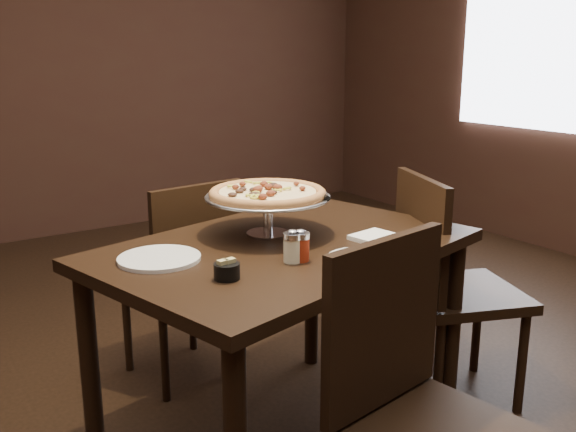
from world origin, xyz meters
TOP-DOWN VIEW (x-y plane):
  - room at (0.06, 0.03)m, footprint 6.04×7.04m
  - dining_table at (-0.09, 0.04)m, footprint 1.46×1.14m
  - pizza_stand at (-0.08, 0.16)m, footprint 0.46×0.46m
  - parmesan_shaker at (-0.18, -0.15)m, footprint 0.06×0.06m
  - pepper_flake_shaker at (-0.15, -0.16)m, footprint 0.06×0.06m
  - packet_caddy at (-0.43, -0.17)m, footprint 0.08×0.08m
  - napkin_stack at (0.21, -0.12)m, footprint 0.18×0.18m
  - plate_left at (-0.53, 0.10)m, footprint 0.27×0.27m
  - plate_near at (0.02, -0.27)m, footprint 0.24×0.24m
  - serving_spatula at (0.08, 0.03)m, footprint 0.15×0.15m
  - chair_far at (-0.16, 0.71)m, footprint 0.48×0.48m
  - chair_near at (-0.14, -0.70)m, footprint 0.53×0.53m
  - chair_side at (0.68, -0.05)m, footprint 0.60×0.60m

SIDE VIEW (x-z plane):
  - chair_far at x=-0.16m, z-range 0.04..0.98m
  - chair_side at x=0.68m, z-range 0.05..1.03m
  - chair_near at x=-0.14m, z-range 0.05..1.04m
  - dining_table at x=-0.09m, z-range 0.30..1.11m
  - plate_near at x=0.02m, z-range 0.81..0.83m
  - plate_left at x=-0.53m, z-range 0.81..0.83m
  - napkin_stack at x=0.21m, z-range 0.81..0.83m
  - packet_caddy at x=-0.43m, z-range 0.81..0.87m
  - pepper_flake_shaker at x=-0.15m, z-range 0.81..0.92m
  - parmesan_shaker at x=-0.18m, z-range 0.81..0.92m
  - serving_spatula at x=0.08m, z-range 0.95..0.98m
  - pizza_stand at x=-0.08m, z-range 0.87..1.06m
  - room at x=0.06m, z-range -0.02..2.82m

